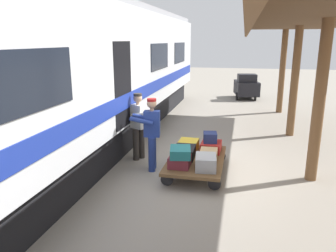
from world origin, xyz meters
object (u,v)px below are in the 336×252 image
at_px(suitcase_black_hardshell, 184,152).
at_px(suitcase_navy_fabric, 210,137).
at_px(suitcase_burgundy_valise, 180,161).
at_px(porter_in_overalls, 151,132).
at_px(suitcase_red_plastic, 211,147).
at_px(suitcase_gray_aluminum, 206,162).
at_px(baggage_tug, 246,87).
at_px(porter_by_door, 139,124).
at_px(luggage_cart, 196,160).
at_px(suitcase_tan_vintage, 209,155).
at_px(suitcase_yellow_case, 188,145).
at_px(train_car, 65,79).
at_px(suitcase_teal_softside, 180,152).

distance_m(suitcase_black_hardshell, suitcase_navy_fabric, 0.83).
relative_size(suitcase_burgundy_valise, suitcase_navy_fabric, 1.26).
xyz_separation_m(suitcase_black_hardshell, porter_in_overalls, (0.77, 0.07, 0.46)).
bearing_deg(suitcase_navy_fabric, suitcase_red_plastic, 167.56).
height_order(suitcase_gray_aluminum, suitcase_black_hardshell, suitcase_gray_aluminum).
distance_m(suitcase_black_hardshell, baggage_tug, 10.61).
bearing_deg(porter_by_door, luggage_cart, 160.10).
xyz_separation_m(suitcase_black_hardshell, baggage_tug, (-1.44, -10.51, 0.16)).
xyz_separation_m(suitcase_tan_vintage, porter_by_door, (1.82, -0.56, 0.48)).
distance_m(luggage_cart, suitcase_yellow_case, 0.67).
height_order(suitcase_tan_vintage, baggage_tug, baggage_tug).
height_order(luggage_cart, suitcase_red_plastic, suitcase_red_plastic).
bearing_deg(suitcase_yellow_case, suitcase_gray_aluminum, 115.44).
bearing_deg(suitcase_gray_aluminum, suitcase_navy_fabric, -88.45).
bearing_deg(porter_in_overalls, suitcase_red_plastic, -153.88).
distance_m(suitcase_yellow_case, suitcase_gray_aluminum, 1.30).
height_order(suitcase_tan_vintage, suitcase_red_plastic, suitcase_red_plastic).
height_order(suitcase_tan_vintage, suitcase_burgundy_valise, suitcase_burgundy_valise).
bearing_deg(train_car, suitcase_tan_vintage, 177.61).
xyz_separation_m(train_car, baggage_tug, (-4.43, -10.37, -1.43)).
xyz_separation_m(suitcase_yellow_case, suitcase_burgundy_valise, (0.00, 1.17, -0.00)).
bearing_deg(luggage_cart, porter_in_overalls, 3.54).
bearing_deg(porter_in_overalls, luggage_cart, -176.46).
distance_m(suitcase_yellow_case, suitcase_tan_vintage, 0.81).
bearing_deg(suitcase_teal_softside, porter_in_overalls, -34.73).
relative_size(suitcase_tan_vintage, suitcase_burgundy_valise, 1.08).
bearing_deg(luggage_cart, suitcase_burgundy_valise, 64.56).
height_order(luggage_cart, suitcase_yellow_case, suitcase_yellow_case).
bearing_deg(suitcase_yellow_case, baggage_tug, -98.23).
height_order(suitcase_red_plastic, suitcase_teal_softside, suitcase_teal_softside).
bearing_deg(suitcase_red_plastic, suitcase_gray_aluminum, 90.00).
bearing_deg(suitcase_navy_fabric, suitcase_burgundy_valise, 65.97).
xyz_separation_m(suitcase_yellow_case, porter_in_overalls, (0.77, 0.65, 0.47)).
xyz_separation_m(luggage_cart, suitcase_burgundy_valise, (0.28, 0.59, 0.16)).
bearing_deg(suitcase_teal_softside, suitcase_tan_vintage, -131.60).
relative_size(suitcase_yellow_case, suitcase_tan_vintage, 1.11).
xyz_separation_m(suitcase_teal_softside, suitcase_navy_fabric, (-0.51, -1.21, 0.02)).
bearing_deg(porter_by_door, baggage_tug, -105.17).
distance_m(suitcase_tan_vintage, suitcase_gray_aluminum, 0.59).
distance_m(luggage_cart, porter_in_overalls, 1.23).
bearing_deg(suitcase_teal_softside, luggage_cart, -113.30).
height_order(suitcase_black_hardshell, porter_by_door, porter_by_door).
bearing_deg(porter_by_door, porter_in_overalls, 128.32).
bearing_deg(train_car, baggage_tug, -113.13).
relative_size(suitcase_black_hardshell, suitcase_teal_softside, 1.18).
bearing_deg(suitcase_yellow_case, suitcase_black_hardshell, 90.00).
height_order(luggage_cart, porter_by_door, porter_by_door).
distance_m(porter_in_overalls, baggage_tug, 10.81).
bearing_deg(porter_by_door, suitcase_navy_fabric, -178.87).
height_order(suitcase_gray_aluminum, baggage_tug, baggage_tug).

